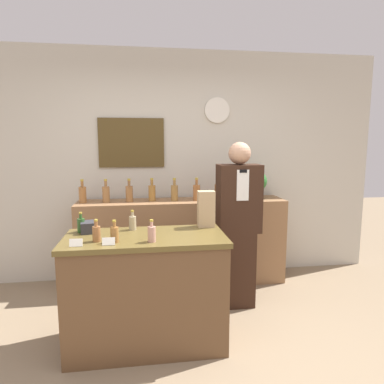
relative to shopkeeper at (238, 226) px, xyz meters
The scene contains 23 objects.
ground_plane 1.50m from the shopkeeper, 120.74° to the right, with size 14.00×14.00×0.00m, color #847056.
back_wall 1.24m from the shopkeeper, 125.31° to the left, with size 5.20×0.09×2.70m.
back_shelf 0.86m from the shopkeeper, 127.39° to the left, with size 2.36×0.45×0.98m.
display_counter 1.14m from the shopkeeper, 148.21° to the right, with size 1.26×0.61×0.91m.
shopkeeper is the anchor object (origin of this frame).
potted_plant 0.83m from the shopkeeper, 57.97° to the left, with size 0.24×0.24×0.32m.
paper_bag 0.57m from the shopkeeper, 138.61° to the right, with size 0.15×0.10×0.31m.
price_card_left 1.60m from the shopkeeper, 151.07° to the right, with size 0.09×0.02×0.06m.
price_card_right 1.41m from the shopkeeper, 146.64° to the right, with size 0.09×0.02×0.06m.
gift_box 1.44m from the shopkeeper, 163.81° to the right, with size 0.12×0.16×0.09m.
counter_bottle_0 1.49m from the shopkeeper, 164.91° to the right, with size 0.06×0.06×0.17m.
counter_bottle_1 1.45m from the shopkeeper, 152.28° to the right, with size 0.06×0.06×0.17m.
counter_bottle_2 1.35m from the shopkeeper, 148.12° to the right, with size 0.06×0.06×0.17m.
counter_bottle_3 1.09m from the shopkeeper, 160.28° to the right, with size 0.06×0.06×0.17m.
counter_bottle_4 1.15m from the shopkeeper, 139.76° to the right, with size 0.06×0.06×0.17m.
shelf_bottle_0 1.72m from the shopkeeper, 158.09° to the left, with size 0.08×0.08×0.26m.
shelf_bottle_1 1.49m from the shopkeeper, 154.90° to the left, with size 0.08×0.08×0.26m.
shelf_bottle_2 1.27m from the shopkeeper, 149.72° to the left, with size 0.08×0.08×0.26m.
shelf_bottle_3 1.08m from the shopkeeper, 141.83° to the left, with size 0.08×0.08×0.26m.
shelf_bottle_4 0.88m from the shopkeeper, 132.77° to the left, with size 0.08×0.08×0.26m.
shelf_bottle_5 0.74m from the shopkeeper, 117.66° to the left, with size 0.08×0.08×0.26m.
shelf_bottle_6 0.68m from the shopkeeper, 96.29° to the left, with size 0.08×0.08×0.26m.
shelf_bottle_7 0.70m from the shopkeeper, 73.69° to the left, with size 0.08×0.08×0.26m.
Camera 1 is at (-0.28, -2.11, 1.65)m, focal length 32.00 mm.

